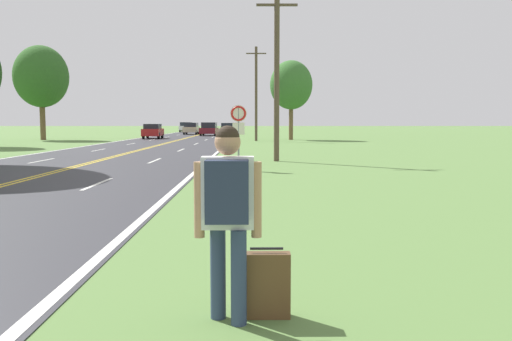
{
  "coord_description": "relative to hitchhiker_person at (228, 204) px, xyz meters",
  "views": [
    {
      "loc": [
        6.93,
        1.2,
        1.79
      ],
      "look_at": [
        7.0,
        11.03,
        0.89
      ],
      "focal_mm": 38.0,
      "sensor_mm": 36.0,
      "label": 1
    }
  ],
  "objects": [
    {
      "name": "utility_pole_midground",
      "position": [
        1.29,
        19.45,
        2.79
      ],
      "size": [
        1.8,
        0.24,
        7.43
      ],
      "color": "brown",
      "rests_on": "ground"
    },
    {
      "name": "car_maroon_sedan_mid_near",
      "position": [
        -5.09,
        61.86,
        -0.26
      ],
      "size": [
        2.1,
        4.41,
        1.63
      ],
      "rotation": [
        0.0,
        0.0,
        -1.61
      ],
      "color": "black",
      "rests_on": "ground"
    },
    {
      "name": "car_dark_green_hatchback_receding",
      "position": [
        -3.62,
        77.21,
        -0.26
      ],
      "size": [
        2.04,
        3.66,
        1.51
      ],
      "rotation": [
        0.0,
        0.0,
        -1.54
      ],
      "color": "black",
      "rests_on": "ground"
    },
    {
      "name": "car_white_suv_distant",
      "position": [
        -10.48,
        83.19,
        -0.2
      ],
      "size": [
        1.94,
        4.03,
        1.61
      ],
      "rotation": [
        0.0,
        0.0,
        1.55
      ],
      "color": "black",
      "rests_on": "ground"
    },
    {
      "name": "car_champagne_hatchback_mid_far",
      "position": [
        -7.99,
        68.17,
        -0.23
      ],
      "size": [
        1.9,
        3.84,
        1.57
      ],
      "rotation": [
        0.0,
        0.0,
        1.55
      ],
      "color": "black",
      "rests_on": "ground"
    },
    {
      "name": "car_red_sedan_approaching",
      "position": [
        -9.9,
        50.49,
        -0.29
      ],
      "size": [
        1.84,
        4.32,
        1.5
      ],
      "rotation": [
        0.0,
        0.0,
        1.6
      ],
      "color": "black",
      "rests_on": "ground"
    },
    {
      "name": "hitchhiker_person",
      "position": [
        0.0,
        0.0,
        0.0
      ],
      "size": [
        0.6,
        0.42,
        1.75
      ],
      "rotation": [
        0.0,
        0.0,
        1.58
      ],
      "color": "navy",
      "rests_on": "ground"
    },
    {
      "name": "traffic_sign",
      "position": [
        -0.29,
        15.12,
        0.7
      ],
      "size": [
        0.6,
        0.1,
        2.37
      ],
      "color": "gray",
      "rests_on": "ground"
    },
    {
      "name": "utility_pole_far",
      "position": [
        0.56,
        44.31,
        3.28
      ],
      "size": [
        1.8,
        0.24,
        8.4
      ],
      "color": "brown",
      "rests_on": "ground"
    },
    {
      "name": "suitcase",
      "position": [
        0.34,
        0.14,
        -0.77
      ],
      "size": [
        0.43,
        0.15,
        0.65
      ],
      "rotation": [
        0.0,
        0.0,
        1.58
      ],
      "color": "brown",
      "rests_on": "ground"
    },
    {
      "name": "tree_left_verge",
      "position": [
        3.9,
        47.11,
        4.1
      ],
      "size": [
        4.02,
        4.02,
        7.51
      ],
      "color": "brown",
      "rests_on": "ground"
    },
    {
      "name": "tree_behind_sign",
      "position": [
        -19.68,
        46.96,
        4.87
      ],
      "size": [
        5.04,
        5.04,
        8.87
      ],
      "color": "brown",
      "rests_on": "ground"
    }
  ]
}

